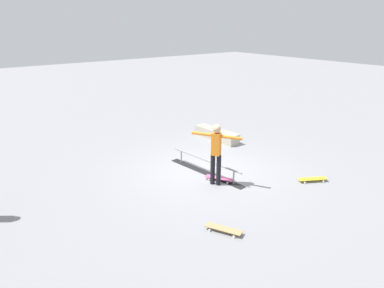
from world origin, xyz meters
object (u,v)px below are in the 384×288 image
(grind_rail, at_px, (206,167))
(skate_ledge, at_px, (217,134))
(loose_skateboard_natural, at_px, (223,229))
(skater_main, at_px, (216,150))
(skateboard_main, at_px, (219,178))
(loose_skateboard_yellow, at_px, (313,179))

(grind_rail, height_order, skate_ledge, grind_rail)
(loose_skateboard_natural, bearing_deg, skater_main, 117.56)
(skateboard_main, bearing_deg, grind_rail, 148.20)
(skater_main, xyz_separation_m, skateboard_main, (0.10, -0.23, -0.91))
(skater_main, bearing_deg, loose_skateboard_natural, 113.09)
(skate_ledge, distance_m, skateboard_main, 3.68)
(skate_ledge, xyz_separation_m, loose_skateboard_natural, (-4.79, 3.99, -0.11))
(grind_rail, distance_m, loose_skateboard_natural, 3.11)
(grind_rail, relative_size, loose_skateboard_yellow, 3.56)
(skater_main, relative_size, skateboard_main, 2.12)
(skate_ledge, bearing_deg, loose_skateboard_natural, 140.23)
(grind_rail, distance_m, skater_main, 1.13)
(skate_ledge, height_order, loose_skateboard_yellow, skate_ledge)
(skate_ledge, distance_m, skater_main, 3.99)
(skate_ledge, xyz_separation_m, loose_skateboard_yellow, (-4.43, 0.34, -0.11))
(grind_rail, bearing_deg, skateboard_main, 170.65)
(grind_rail, height_order, skater_main, skater_main)
(loose_skateboard_yellow, distance_m, loose_skateboard_natural, 3.67)
(grind_rail, relative_size, skater_main, 1.67)
(skater_main, bearing_deg, skateboard_main, -97.21)
(skate_ledge, distance_m, loose_skateboard_yellow, 4.44)
(skateboard_main, distance_m, loose_skateboard_yellow, 2.58)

